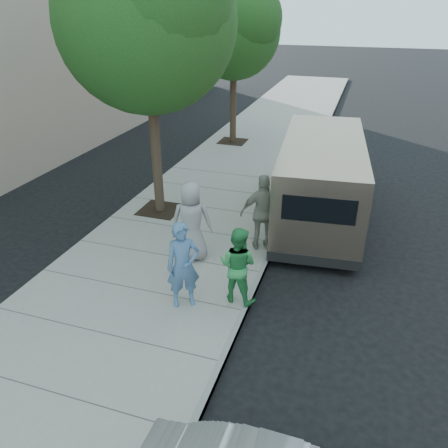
% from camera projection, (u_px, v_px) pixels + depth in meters
% --- Properties ---
extents(ground, '(120.00, 120.00, 0.00)m').
position_uv_depth(ground, '(204.00, 267.00, 10.74)').
color(ground, black).
rests_on(ground, ground).
extents(sidewalk, '(5.00, 60.00, 0.15)m').
position_uv_depth(sidewalk, '(166.00, 258.00, 10.98)').
color(sidewalk, gray).
rests_on(sidewalk, ground).
extents(curb_face, '(0.12, 60.00, 0.16)m').
position_uv_depth(curb_face, '(261.00, 275.00, 10.31)').
color(curb_face, gray).
rests_on(curb_face, ground).
extents(tree_near, '(4.62, 4.60, 7.53)m').
position_uv_depth(tree_near, '(148.00, 14.00, 10.85)').
color(tree_near, black).
rests_on(tree_near, sidewalk).
extents(tree_far, '(3.92, 3.80, 6.49)m').
position_uv_depth(tree_far, '(235.00, 27.00, 17.58)').
color(tree_far, black).
rests_on(tree_far, sidewalk).
extents(parking_meter, '(0.27, 0.14, 1.27)m').
position_uv_depth(parking_meter, '(267.00, 212.00, 11.08)').
color(parking_meter, gray).
rests_on(parking_meter, sidewalk).
extents(van, '(2.74, 6.67, 2.41)m').
position_uv_depth(van, '(320.00, 178.00, 12.57)').
color(van, tan).
rests_on(van, ground).
extents(person_officer, '(0.82, 0.74, 1.88)m').
position_uv_depth(person_officer, '(183.00, 266.00, 8.79)').
color(person_officer, teal).
rests_on(person_officer, sidewalk).
extents(person_green_shirt, '(0.91, 0.75, 1.70)m').
position_uv_depth(person_green_shirt, '(238.00, 265.00, 8.97)').
color(person_green_shirt, green).
rests_on(person_green_shirt, sidewalk).
extents(person_gray_shirt, '(1.11, 0.87, 2.01)m').
position_uv_depth(person_gray_shirt, '(192.00, 221.00, 10.41)').
color(person_gray_shirt, '#979698').
rests_on(person_gray_shirt, sidewalk).
extents(person_striped_polo, '(1.27, 0.87, 2.00)m').
position_uv_depth(person_striped_polo, '(264.00, 213.00, 10.84)').
color(person_striped_polo, gray).
rests_on(person_striped_polo, sidewalk).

